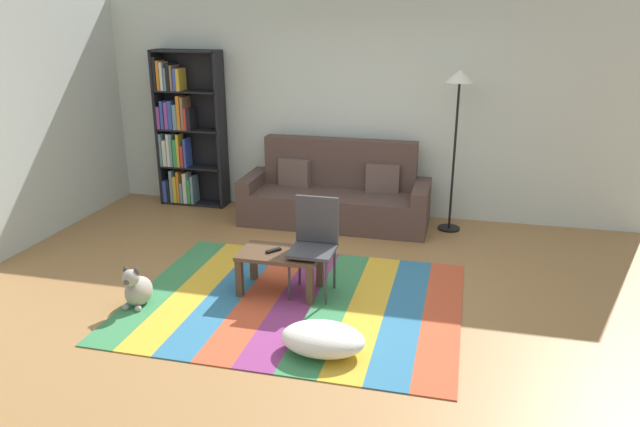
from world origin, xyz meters
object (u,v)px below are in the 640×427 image
object	(u,v)px
standing_lamp	(458,98)
tv_remote	(274,250)
coffee_table	(280,260)
bookshelf	(183,132)
dog	(137,289)
couch	(336,196)
pouf	(323,339)
folding_chair	(315,238)

from	to	relation	value
standing_lamp	tv_remote	size ratio (longest dim) A/B	12.52
coffee_table	tv_remote	world-z (taller)	tv_remote
bookshelf	dog	xyz separation A→B (m)	(0.89, -2.87, -0.81)
couch	pouf	bearing A→B (deg)	-79.48
couch	coffee_table	size ratio (longest dim) A/B	3.05
pouf	folding_chair	distance (m)	1.15
coffee_table	folding_chair	bearing A→B (deg)	17.01
bookshelf	couch	bearing A→B (deg)	-7.51
bookshelf	standing_lamp	bearing A→B (deg)	-3.51
pouf	folding_chair	size ratio (longest dim) A/B	0.72
dog	folding_chair	xyz separation A→B (m)	(1.46, 0.66, 0.37)
coffee_table	pouf	distance (m)	1.15
dog	couch	bearing A→B (deg)	64.62
coffee_table	standing_lamp	distance (m)	2.84
tv_remote	folding_chair	bearing A→B (deg)	52.33
tv_remote	dog	bearing A→B (deg)	-114.56
tv_remote	coffee_table	bearing A→B (deg)	37.69
standing_lamp	couch	bearing A→B (deg)	-177.29
couch	dog	bearing A→B (deg)	-115.38
bookshelf	pouf	bearing A→B (deg)	-50.52
dog	bookshelf	bearing A→B (deg)	107.26
dog	standing_lamp	size ratio (longest dim) A/B	0.21
folding_chair	bookshelf	bearing A→B (deg)	-168.62
bookshelf	pouf	xyz separation A→B (m)	(2.67, -3.25, -0.85)
coffee_table	tv_remote	distance (m)	0.11
bookshelf	tv_remote	world-z (taller)	bookshelf
dog	coffee_table	bearing A→B (deg)	26.08
bookshelf	pouf	size ratio (longest dim) A/B	3.11
coffee_table	dog	size ratio (longest dim) A/B	1.87
pouf	standing_lamp	size ratio (longest dim) A/B	0.35
tv_remote	bookshelf	bearing A→B (deg)	168.75
dog	tv_remote	distance (m)	1.25
dog	standing_lamp	xyz separation A→B (m)	(2.61, 2.66, 1.41)
couch	pouf	distance (m)	3.02
standing_lamp	coffee_table	bearing A→B (deg)	-124.83
couch	pouf	world-z (taller)	couch
couch	coffee_table	world-z (taller)	couch
couch	dog	xyz separation A→B (m)	(-1.23, -2.59, -0.18)
couch	folding_chair	bearing A→B (deg)	-83.37
standing_lamp	folding_chair	xyz separation A→B (m)	(-1.15, -2.00, -1.03)
pouf	dog	size ratio (longest dim) A/B	1.64
bookshelf	standing_lamp	size ratio (longest dim) A/B	1.08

